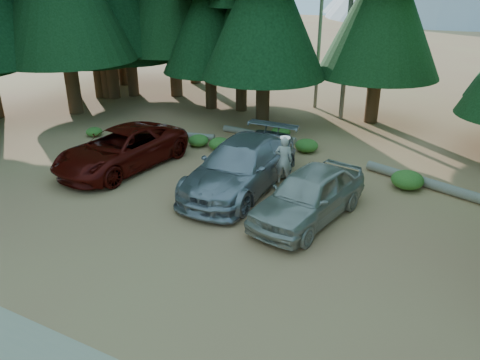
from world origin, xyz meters
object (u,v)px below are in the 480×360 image
Objects in this scene: silver_minivan_right at (309,195)px; log_left at (171,134)px; red_pickup at (122,149)px; log_mid at (259,134)px; frisbee_player at (284,160)px; log_right at (438,186)px; silver_minivan_center at (241,166)px.

silver_minivan_right is 1.12× the size of log_left.
red_pickup reaches higher than log_mid.
frisbee_player is 5.74m from log_right.
log_mid is (-1.93, 5.59, -0.73)m from silver_minivan_center.
red_pickup is at bearing -115.50° from log_mid.
log_right is at bearing 60.96° from silver_minivan_right.
log_right is (8.38, -2.44, 0.02)m from log_mid.
silver_minivan_right is at bearing 123.50° from frisbee_player.
log_right is at bearing 25.79° from silver_minivan_center.
frisbee_player reaches higher than red_pickup.
frisbee_player reaches higher than log_right.
log_right is (3.47, 4.18, -0.65)m from silver_minivan_right.
silver_minivan_right is (2.97, -1.03, -0.06)m from silver_minivan_center.
frisbee_player is 6.18m from log_mid.
log_mid is (-4.91, 6.62, -0.67)m from silver_minivan_right.
frisbee_player is at bearing -53.17° from log_mid.
silver_minivan_right is at bearing -111.90° from log_right.
silver_minivan_center is at bearing -67.80° from log_mid.
frisbee_player is 7.89m from log_left.
log_right reaches higher than log_mid.
silver_minivan_center is (5.20, 0.41, 0.09)m from red_pickup.
log_left is at bearing 162.30° from silver_minivan_right.
silver_minivan_right is 5.47m from log_right.
frisbee_player is at bearing 19.34° from silver_minivan_center.
silver_minivan_right is 2.81× the size of frisbee_player.
log_mid is at bearing -67.36° from frisbee_player.
frisbee_player is 0.31× the size of log_right.
silver_minivan_center is at bearing -136.15° from log_right.
silver_minivan_right reaches higher than log_right.
silver_minivan_center reaches higher than silver_minivan_right.
red_pickup reaches higher than log_right.
red_pickup is 1.50× the size of log_mid.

